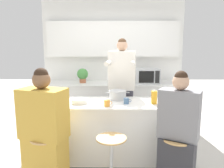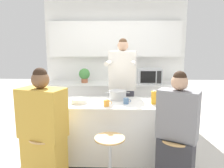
{
  "view_description": "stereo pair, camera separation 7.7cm",
  "coord_description": "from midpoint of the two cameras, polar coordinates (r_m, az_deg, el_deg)",
  "views": [
    {
      "loc": [
        0.03,
        -3.03,
        1.66
      ],
      "look_at": [
        0.0,
        0.07,
        1.13
      ],
      "focal_mm": 35.0,
      "sensor_mm": 36.0,
      "label": 1
    },
    {
      "loc": [
        0.11,
        -3.02,
        1.66
      ],
      "look_at": [
        0.0,
        0.07,
        1.13
      ],
      "focal_mm": 35.0,
      "sensor_mm": 36.0,
      "label": 2
    }
  ],
  "objects": [
    {
      "name": "banana_bunch",
      "position": [
        3.03,
        -14.88,
        -5.08
      ],
      "size": [
        0.15,
        0.11,
        0.05
      ],
      "color": "yellow",
      "rests_on": "kitchen_island"
    },
    {
      "name": "person_cooking",
      "position": [
        3.65,
        1.96,
        -2.56
      ],
      "size": [
        0.51,
        0.62,
        1.8
      ],
      "rotation": [
        0.0,
        0.0,
        -0.13
      ],
      "color": "#383842",
      "rests_on": "ground_plane"
    },
    {
      "name": "wall_back",
      "position": [
        4.9,
        -0.21,
        8.33
      ],
      "size": [
        3.09,
        0.22,
        2.7
      ],
      "color": "silver",
      "rests_on": "ground_plane"
    },
    {
      "name": "juice_carton",
      "position": [
        3.07,
        10.23,
        -3.44
      ],
      "size": [
        0.07,
        0.07,
        0.19
      ],
      "color": "gold",
      "rests_on": "kitchen_island"
    },
    {
      "name": "potted_plant",
      "position": [
        4.66,
        -8.15,
        2.4
      ],
      "size": [
        0.23,
        0.23,
        0.3
      ],
      "color": "#A86042",
      "rests_on": "back_counter"
    },
    {
      "name": "microwave",
      "position": [
        4.6,
        8.74,
        2.12
      ],
      "size": [
        0.49,
        0.35,
        0.31
      ],
      "color": "#B2B5B7",
      "rests_on": "back_counter"
    },
    {
      "name": "back_counter",
      "position": [
        4.72,
        -0.27,
        -5.09
      ],
      "size": [
        2.88,
        0.7,
        0.91
      ],
      "color": "white",
      "rests_on": "ground_plane"
    },
    {
      "name": "fruit_bowl",
      "position": [
        3.09,
        -9.17,
        -4.42
      ],
      "size": [
        0.23,
        0.23,
        0.06
      ],
      "color": "silver",
      "rests_on": "kitchen_island"
    },
    {
      "name": "kitchen_island",
      "position": [
        3.26,
        -0.7,
        -12.17
      ],
      "size": [
        1.89,
        0.7,
        0.88
      ],
      "color": "black",
      "rests_on": "ground_plane"
    },
    {
      "name": "coffee_cup_near",
      "position": [
        2.9,
        -2.07,
        -5.0
      ],
      "size": [
        0.11,
        0.08,
        0.09
      ],
      "color": "orange",
      "rests_on": "kitchen_island"
    },
    {
      "name": "bar_stool_leftmost",
      "position": [
        2.83,
        -17.43,
        -18.79
      ],
      "size": [
        0.38,
        0.38,
        0.64
      ],
      "color": "tan",
      "rests_on": "ground_plane"
    },
    {
      "name": "person_wrapped_blanket",
      "position": [
        2.69,
        -18.06,
        -12.38
      ],
      "size": [
        0.58,
        0.43,
        1.44
      ],
      "rotation": [
        0.0,
        0.0,
        -0.31
      ],
      "color": "gold",
      "rests_on": "ground_plane"
    },
    {
      "name": "mixing_bowl_steel",
      "position": [
        3.08,
        13.83,
        -4.52
      ],
      "size": [
        0.23,
        0.23,
        0.08
      ],
      "color": "#B7BABC",
      "rests_on": "kitchen_island"
    },
    {
      "name": "ground_plane",
      "position": [
        3.45,
        -0.69,
        -19.06
      ],
      "size": [
        16.0,
        16.0,
        0.0
      ],
      "primitive_type": "plane",
      "color": "beige"
    },
    {
      "name": "bar_stool_center",
      "position": [
        2.7,
        -1.05,
        -19.74
      ],
      "size": [
        0.38,
        0.38,
        0.64
      ],
      "color": "tan",
      "rests_on": "ground_plane"
    },
    {
      "name": "cooking_pot",
      "position": [
        3.26,
        0.79,
        -2.89
      ],
      "size": [
        0.35,
        0.27,
        0.14
      ],
      "color": "#B7BABC",
      "rests_on": "kitchen_island"
    },
    {
      "name": "person_seated_near",
      "position": [
        2.66,
        16.0,
        -13.41
      ],
      "size": [
        0.49,
        0.42,
        1.41
      ],
      "rotation": [
        0.0,
        0.0,
        -0.5
      ],
      "color": "#333338",
      "rests_on": "ground_plane"
    },
    {
      "name": "bar_stool_rightmost",
      "position": [
        2.78,
        15.66,
        -19.23
      ],
      "size": [
        0.38,
        0.38,
        0.64
      ],
      "color": "tan",
      "rests_on": "ground_plane"
    },
    {
      "name": "coffee_cup_far",
      "position": [
        3.03,
        3.06,
        -4.43
      ],
      "size": [
        0.11,
        0.07,
        0.08
      ],
      "color": "#4C7099",
      "rests_on": "kitchen_island"
    }
  ]
}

